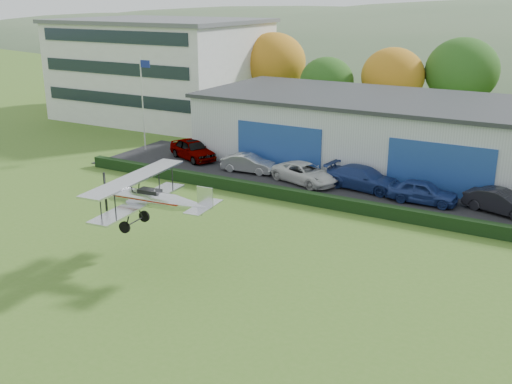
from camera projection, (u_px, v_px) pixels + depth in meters
The scene contains 15 objects.
ground at pixel (182, 326), 24.30m from camera, with size 300.00×300.00×0.00m, color #446C22.
apron at pixel (403, 195), 40.25m from camera, with size 48.00×9.00×0.05m, color black.
hedge at pixel (381, 211), 36.16m from camera, with size 46.00×0.60×0.80m, color black.
hangar at pixel (460, 139), 44.26m from camera, with size 40.60×12.60×5.30m.
office_block at pixel (162, 69), 64.68m from camera, with size 20.60×15.60×10.40m.
flagpole at pixel (143, 95), 50.28m from camera, with size 1.05×0.10×8.00m.
tree_belt at pixel (446, 76), 55.72m from camera, with size 75.70×13.22×10.12m.
distant_hills at pixel (510, 106), 146.15m from camera, with size 430.00×196.00×56.00m.
car_0 at pixel (193, 149), 48.58m from camera, with size 1.95×4.86×1.65m, color gray.
car_1 at pixel (248, 163), 45.10m from camera, with size 1.44×4.12×1.36m, color silver.
car_2 at pixel (305, 173), 42.46m from camera, with size 2.34×5.08×1.41m, color silver.
car_3 at pixel (364, 178), 41.08m from camera, with size 2.21×5.43×1.58m, color navy.
car_4 at pixel (423, 192), 38.37m from camera, with size 1.77×4.41×1.50m, color navy.
car_5 at pixel (501, 202), 36.53m from camera, with size 1.55×4.44×1.46m, color black.
biplane at pixel (152, 198), 28.95m from camera, with size 6.18×7.10×2.65m.
Camera 1 is at (13.14, -17.10, 12.83)m, focal length 41.98 mm.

